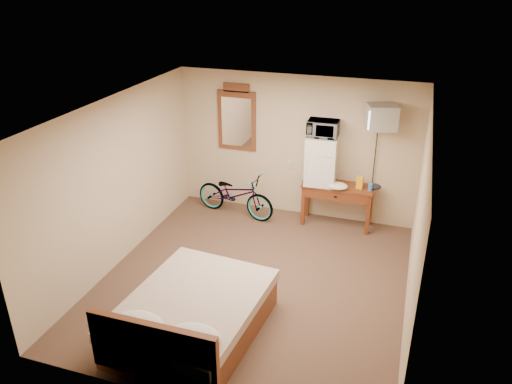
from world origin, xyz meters
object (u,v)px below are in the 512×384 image
at_px(mini_fridge, 321,160).
at_px(crt_television, 381,117).
at_px(blue_cup, 370,187).
at_px(bicycle, 235,194).
at_px(bed, 191,318).
at_px(wall_mirror, 237,118).
at_px(desk, 337,193).
at_px(microwave, 323,128).

relative_size(mini_fridge, crt_television, 1.32).
distance_m(blue_cup, bicycle, 2.36).
bearing_deg(mini_fridge, bed, -103.88).
relative_size(crt_television, wall_mirror, 0.53).
height_order(blue_cup, wall_mirror, wall_mirror).
distance_m(desk, wall_mirror, 2.18).
xyz_separation_m(desk, blue_cup, (0.53, -0.03, 0.20)).
xyz_separation_m(mini_fridge, bed, (-0.84, -3.41, -0.87)).
bearing_deg(wall_mirror, desk, -8.09).
distance_m(desk, bed, 3.59).
xyz_separation_m(microwave, blue_cup, (0.85, -0.06, -0.90)).
xyz_separation_m(blue_cup, bed, (-1.69, -3.35, -0.52)).
bearing_deg(mini_fridge, crt_television, -0.93).
xyz_separation_m(bicycle, bed, (0.63, -3.24, -0.10)).
bearing_deg(wall_mirror, bicycle, -76.25).
height_order(mini_fridge, blue_cup, mini_fridge).
bearing_deg(bicycle, bed, -158.70).
relative_size(desk, bicycle, 0.79).
distance_m(mini_fridge, crt_television, 1.22).
xyz_separation_m(desk, microwave, (-0.31, 0.03, 1.10)).
bearing_deg(desk, bed, -108.91).
height_order(wall_mirror, bicycle, wall_mirror).
bearing_deg(microwave, desk, -7.19).
relative_size(microwave, bicycle, 0.33).
xyz_separation_m(wall_mirror, bicycle, (0.10, -0.42, -1.27)).
distance_m(mini_fridge, bicycle, 1.67).
distance_m(microwave, wall_mirror, 1.59).
bearing_deg(wall_mirror, blue_cup, -6.98).
bearing_deg(blue_cup, microwave, 175.88).
bearing_deg(bicycle, microwave, -72.74).
bearing_deg(microwave, bed, -105.07).
height_order(crt_television, wall_mirror, wall_mirror).
bearing_deg(bicycle, mini_fridge, -72.75).
distance_m(mini_fridge, wall_mirror, 1.67).
bearing_deg(bed, microwave, 76.12).
bearing_deg(microwave, bicycle, -174.22).
xyz_separation_m(microwave, crt_television, (0.90, -0.01, 0.28)).
xyz_separation_m(crt_television, bed, (-1.75, -3.40, -1.69)).
bearing_deg(bicycle, crt_television, -75.73).
relative_size(mini_fridge, microwave, 1.66).
relative_size(bicycle, bed, 0.73).
bearing_deg(microwave, blue_cup, -5.31).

